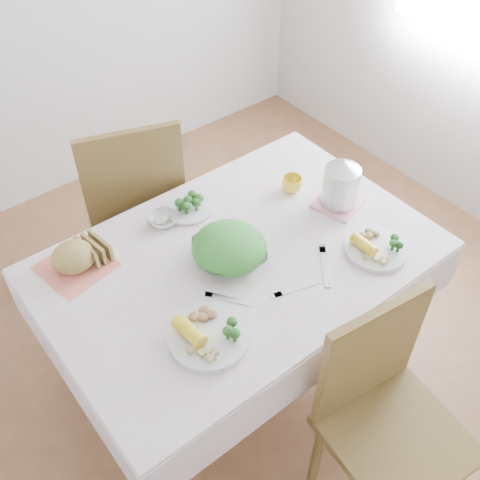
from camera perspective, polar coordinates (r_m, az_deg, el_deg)
floor at (r=2.78m, az=-0.07°, el=-12.56°), size 3.60×3.60×0.00m
dining_table at (r=2.47m, az=-0.08°, el=-7.84°), size 1.40×0.90×0.75m
tablecloth at (r=2.18m, az=-0.09°, el=-1.72°), size 1.50×1.00×0.01m
chair_near at (r=2.14m, az=15.54°, el=-18.94°), size 0.49×0.49×0.98m
chair_far at (r=2.89m, az=-10.72°, el=3.35°), size 0.60×0.60×1.05m
salad_bowl at (r=2.14m, az=-1.09°, el=-1.34°), size 0.34×0.34×0.07m
dinner_plate_left at (r=1.92m, az=-3.20°, el=-9.76°), size 0.34×0.34×0.02m
dinner_plate_right at (r=2.25m, az=13.64°, el=-0.89°), size 0.32×0.32×0.02m
broccoli_plate at (r=2.37m, az=-5.26°, el=3.18°), size 0.22×0.22×0.02m
napkin at (r=2.23m, az=-16.31°, el=-2.57°), size 0.28×0.28×0.00m
bread_loaf at (r=2.19m, az=-16.60°, el=-1.57°), size 0.22×0.21×0.10m
fruit_bowl at (r=2.32m, az=-7.80°, el=2.07°), size 0.14×0.14×0.04m
yellow_mug at (r=2.46m, az=5.32°, el=5.69°), size 0.11×0.11×0.07m
pink_tray at (r=2.43m, az=9.91°, el=3.72°), size 0.22×0.22×0.01m
electric_kettle at (r=2.36m, az=10.25°, el=5.80°), size 0.18×0.18×0.21m
fork_left at (r=2.03m, az=-1.07°, el=-6.04°), size 0.12×0.16×0.00m
fork_right at (r=2.16m, az=8.64°, el=-2.67°), size 0.15×0.18×0.00m
knife at (r=2.07m, az=5.89°, el=-4.88°), size 0.19×0.07×0.00m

